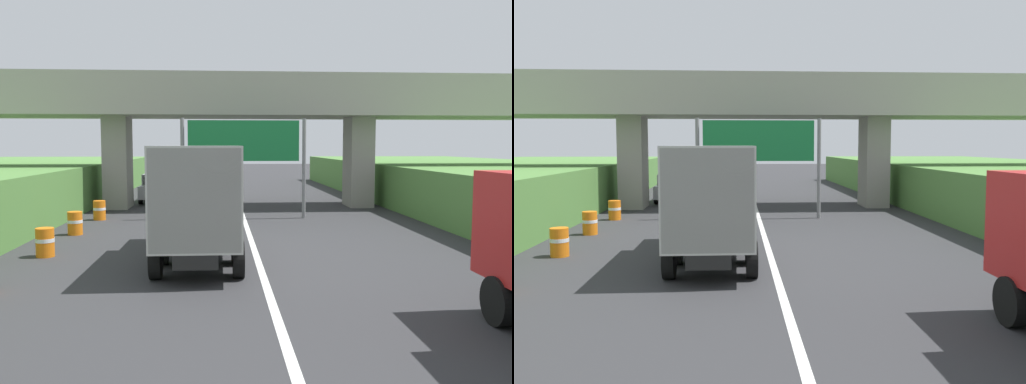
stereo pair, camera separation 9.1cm
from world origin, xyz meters
TOP-DOWN VIEW (x-y plane):
  - lane_centre_stripe at (0.00, 23.79)m, footprint 0.20×87.58m
  - overpass_bridge at (0.00, 29.74)m, footprint 40.00×4.80m
  - overhead_highway_sign at (0.00, 24.86)m, footprint 5.88×0.18m
  - truck_white at (-1.72, 15.77)m, footprint 2.44×7.30m
  - car_silver at (-4.97, 32.78)m, footprint 1.86×4.10m
  - construction_barrel_2 at (-6.55, 16.56)m, footprint 0.57×0.57m
  - construction_barrel_3 at (-6.73, 20.71)m, footprint 0.57×0.57m
  - construction_barrel_4 at (-6.71, 24.86)m, footprint 0.57×0.57m

SIDE VIEW (x-z plane):
  - lane_centre_stripe at x=0.00m, z-range 0.00..0.01m
  - construction_barrel_2 at x=-6.55m, z-range 0.01..0.91m
  - construction_barrel_3 at x=-6.73m, z-range 0.01..0.91m
  - construction_barrel_4 at x=-6.71m, z-range 0.01..0.91m
  - car_silver at x=-4.97m, z-range 0.00..1.72m
  - truck_white at x=-1.72m, z-range 0.21..3.65m
  - overhead_highway_sign at x=0.00m, z-range 1.05..5.77m
  - overpass_bridge at x=0.00m, z-range 1.76..8.98m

